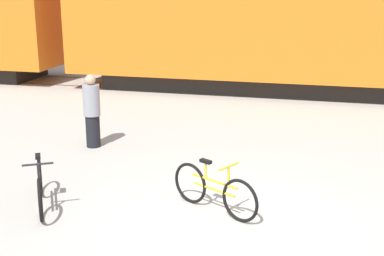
% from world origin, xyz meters
% --- Properties ---
extents(ground_plane, '(80.00, 80.00, 0.00)m').
position_xyz_m(ground_plane, '(0.00, 0.00, 0.00)').
color(ground_plane, '#A8A399').
extents(freight_train, '(43.02, 2.89, 5.14)m').
position_xyz_m(freight_train, '(-0.00, 9.65, 2.70)').
color(freight_train, black).
rests_on(freight_train, ground_plane).
extents(rail_near, '(55.02, 0.07, 0.01)m').
position_xyz_m(rail_near, '(0.00, 8.94, 0.01)').
color(rail_near, '#4C4238').
rests_on(rail_near, ground_plane).
extents(rail_far, '(55.02, 0.07, 0.01)m').
position_xyz_m(rail_far, '(0.00, 10.37, 0.01)').
color(rail_far, '#4C4238').
rests_on(rail_far, ground_plane).
extents(bicycle_yellow, '(1.50, 0.88, 0.84)m').
position_xyz_m(bicycle_yellow, '(-0.37, 0.32, 0.36)').
color(bicycle_yellow, black).
rests_on(bicycle_yellow, ground_plane).
extents(bicycle_black, '(0.90, 1.54, 0.84)m').
position_xyz_m(bicycle_black, '(-3.09, -0.16, 0.36)').
color(bicycle_black, black).
rests_on(bicycle_black, ground_plane).
extents(person_in_grey, '(0.36, 0.36, 1.58)m').
position_xyz_m(person_in_grey, '(-3.57, 2.95, 0.78)').
color(person_in_grey, black).
rests_on(person_in_grey, ground_plane).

